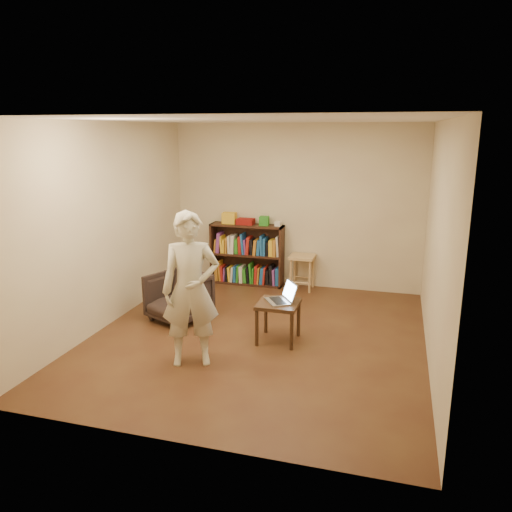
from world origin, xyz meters
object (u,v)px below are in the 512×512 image
(bookshelf, at_px, (247,258))
(stool, at_px, (302,262))
(armchair, at_px, (179,297))
(laptop, at_px, (283,297))
(side_table, at_px, (278,309))
(person, at_px, (191,290))

(bookshelf, bearing_deg, stool, -3.92)
(bookshelf, bearing_deg, armchair, -102.50)
(bookshelf, height_order, laptop, bookshelf)
(stool, bearing_deg, laptop, -85.86)
(armchair, bearing_deg, side_table, 11.45)
(armchair, relative_size, person, 0.42)
(bookshelf, relative_size, person, 0.71)
(armchair, xyz_separation_m, person, (0.67, -1.13, 0.52))
(side_table, bearing_deg, person, -133.32)
(bookshelf, height_order, stool, bookshelf)
(bookshelf, height_order, person, person)
(bookshelf, height_order, side_table, bookshelf)
(bookshelf, xyz_separation_m, armchair, (-0.40, -1.83, -0.12))
(stool, xyz_separation_m, side_table, (0.11, -2.07, -0.04))
(side_table, distance_m, laptop, 0.15)
(side_table, xyz_separation_m, laptop, (0.04, 0.04, 0.14))
(bookshelf, distance_m, person, 2.99)
(side_table, height_order, laptop, laptop)
(stool, distance_m, side_table, 2.08)
(stool, relative_size, laptop, 1.25)
(armchair, bearing_deg, person, -35.49)
(side_table, bearing_deg, bookshelf, 115.92)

